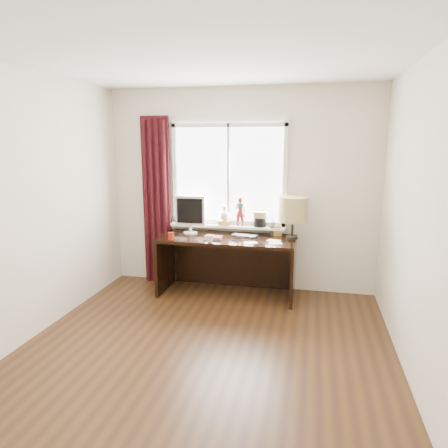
% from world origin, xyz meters
% --- Properties ---
extents(floor, '(3.50, 4.00, 0.00)m').
position_xyz_m(floor, '(0.00, 0.00, 0.00)').
color(floor, '#452A12').
rests_on(floor, ground).
extents(ceiling, '(3.50, 4.00, 0.00)m').
position_xyz_m(ceiling, '(0.00, 0.00, 2.60)').
color(ceiling, white).
rests_on(ceiling, wall_back).
extents(wall_back, '(3.50, 0.00, 2.60)m').
position_xyz_m(wall_back, '(0.00, 2.00, 1.30)').
color(wall_back, beige).
rests_on(wall_back, ground).
extents(wall_front, '(3.50, 0.00, 2.60)m').
position_xyz_m(wall_front, '(0.00, -2.00, 1.30)').
color(wall_front, beige).
rests_on(wall_front, ground).
extents(wall_left, '(0.00, 4.00, 2.60)m').
position_xyz_m(wall_left, '(-1.75, 0.00, 1.30)').
color(wall_left, beige).
rests_on(wall_left, ground).
extents(wall_right, '(0.00, 4.00, 2.60)m').
position_xyz_m(wall_right, '(1.75, 0.00, 1.30)').
color(wall_right, beige).
rests_on(wall_right, ground).
extents(laptop, '(0.34, 0.26, 0.02)m').
position_xyz_m(laptop, '(0.11, 1.72, 0.76)').
color(laptop, silver).
rests_on(laptop, desk).
extents(mug, '(0.12, 0.12, 0.09)m').
position_xyz_m(mug, '(-0.24, 1.35, 0.80)').
color(mug, white).
rests_on(mug, desk).
extents(red_cup, '(0.07, 0.07, 0.09)m').
position_xyz_m(red_cup, '(-0.74, 1.36, 0.80)').
color(red_cup, maroon).
rests_on(red_cup, desk).
extents(window, '(1.52, 0.21, 1.40)m').
position_xyz_m(window, '(-0.14, 1.95, 1.30)').
color(window, white).
rests_on(window, ground).
extents(curtain, '(0.38, 0.09, 2.25)m').
position_xyz_m(curtain, '(-1.13, 1.91, 1.12)').
color(curtain, black).
rests_on(curtain, floor).
extents(desk, '(1.70, 0.70, 0.75)m').
position_xyz_m(desk, '(-0.10, 1.73, 0.51)').
color(desk, black).
rests_on(desk, floor).
extents(monitor, '(0.40, 0.18, 0.49)m').
position_xyz_m(monitor, '(-0.61, 1.74, 1.03)').
color(monitor, beige).
rests_on(monitor, desk).
extents(notebook_stack, '(0.24, 0.18, 0.03)m').
position_xyz_m(notebook_stack, '(-0.25, 1.53, 0.77)').
color(notebook_stack, beige).
rests_on(notebook_stack, desk).
extents(brush_holder, '(0.09, 0.09, 0.25)m').
position_xyz_m(brush_holder, '(0.45, 1.88, 0.81)').
color(brush_holder, black).
rests_on(brush_holder, desk).
extents(icon_frame, '(0.10, 0.02, 0.13)m').
position_xyz_m(icon_frame, '(0.51, 1.84, 0.81)').
color(icon_frame, gold).
rests_on(icon_frame, desk).
extents(table_lamp, '(0.35, 0.35, 0.52)m').
position_xyz_m(table_lamp, '(0.70, 1.72, 1.11)').
color(table_lamp, black).
rests_on(table_lamp, desk).
extents(loose_papers, '(0.47, 0.32, 0.00)m').
position_xyz_m(loose_papers, '(0.41, 1.49, 0.75)').
color(loose_papers, white).
rests_on(loose_papers, desk).
extents(desk_cables, '(0.37, 0.36, 0.01)m').
position_xyz_m(desk_cables, '(0.16, 1.61, 0.75)').
color(desk_cables, black).
rests_on(desk_cables, desk).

